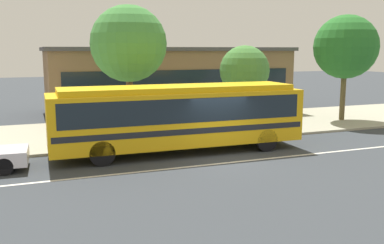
{
  "coord_description": "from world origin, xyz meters",
  "views": [
    {
      "loc": [
        -7.35,
        -15.73,
        4.45
      ],
      "look_at": [
        -0.67,
        1.66,
        1.3
      ],
      "focal_mm": 39.95,
      "sensor_mm": 36.0,
      "label": 1
    }
  ],
  "objects": [
    {
      "name": "ground_plane",
      "position": [
        0.0,
        0.0,
        0.0
      ],
      "size": [
        120.0,
        120.0,
        0.0
      ],
      "primitive_type": "plane",
      "color": "#34393F"
    },
    {
      "name": "bus_stop_sign",
      "position": [
        2.79,
        3.46,
        1.74
      ],
      "size": [
        0.16,
        0.43,
        2.52
      ],
      "color": "gray",
      "rests_on": "sidewalk_slab"
    },
    {
      "name": "transit_bus",
      "position": [
        -1.31,
        1.56,
        1.71
      ],
      "size": [
        10.98,
        2.72,
        2.93
      ],
      "color": "gold",
      "rests_on": "ground_plane"
    },
    {
      "name": "station_building",
      "position": [
        1.94,
        13.91,
        2.32
      ],
      "size": [
        16.75,
        8.57,
        4.63
      ],
      "color": "brown",
      "rests_on": "ground_plane"
    },
    {
      "name": "pedestrian_standing_by_tree",
      "position": [
        -3.8,
        3.52,
        1.09
      ],
      "size": [
        0.44,
        0.44,
        1.67
      ],
      "color": "#3A323B",
      "rests_on": "sidewalk_slab"
    },
    {
      "name": "street_tree_mid_block",
      "position": [
        3.98,
        5.59,
        3.31
      ],
      "size": [
        2.78,
        2.78,
        4.59
      ],
      "color": "brown",
      "rests_on": "sidewalk_slab"
    },
    {
      "name": "street_tree_far_end",
      "position": [
        10.94,
        5.64,
        4.62
      ],
      "size": [
        3.89,
        3.89,
        6.46
      ],
      "color": "brown",
      "rests_on": "sidewalk_slab"
    },
    {
      "name": "lane_stripe_center",
      "position": [
        0.0,
        -0.8,
        0.0
      ],
      "size": [
        56.0,
        0.16,
        0.01
      ],
      "primitive_type": "cube",
      "color": "silver",
      "rests_on": "ground_plane"
    },
    {
      "name": "pedestrian_walking_along_curb",
      "position": [
        0.11,
        3.68,
        1.17
      ],
      "size": [
        0.35,
        0.35,
        1.78
      ],
      "color": "#3C3D2F",
      "rests_on": "sidewalk_slab"
    },
    {
      "name": "pedestrian_waiting_near_sign",
      "position": [
        -0.65,
        3.95,
        1.11
      ],
      "size": [
        0.45,
        0.45,
        1.69
      ],
      "color": "#7C6160",
      "rests_on": "sidewalk_slab"
    },
    {
      "name": "street_tree_near_stop",
      "position": [
        -2.44,
        6.1,
        4.74
      ],
      "size": [
        3.92,
        3.92,
        6.6
      ],
      "color": "brown",
      "rests_on": "sidewalk_slab"
    },
    {
      "name": "sidewalk_slab",
      "position": [
        0.0,
        6.91,
        0.06
      ],
      "size": [
        60.0,
        8.0,
        0.12
      ],
      "primitive_type": "cube",
      "color": "#A4A089",
      "rests_on": "ground_plane"
    }
  ]
}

